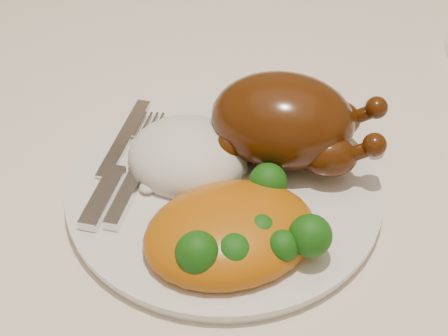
# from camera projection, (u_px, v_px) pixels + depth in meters

# --- Properties ---
(dining_table) EXTENTS (1.60, 0.90, 0.76)m
(dining_table) POSITION_uv_depth(u_px,v_px,m) (212.00, 141.00, 0.78)
(dining_table) COLOR brown
(dining_table) RESTS_ON floor
(tablecloth) EXTENTS (1.73, 1.03, 0.18)m
(tablecloth) POSITION_uv_depth(u_px,v_px,m) (211.00, 93.00, 0.73)
(tablecloth) COLOR #EFE2CE
(tablecloth) RESTS_ON dining_table
(dinner_plate) EXTENTS (0.36, 0.36, 0.01)m
(dinner_plate) POSITION_uv_depth(u_px,v_px,m) (224.00, 189.00, 0.56)
(dinner_plate) COLOR white
(dinner_plate) RESTS_ON tablecloth
(roast_chicken) EXTENTS (0.16, 0.11, 0.08)m
(roast_chicken) POSITION_uv_depth(u_px,v_px,m) (287.00, 121.00, 0.56)
(roast_chicken) COLOR #4D2508
(roast_chicken) RESTS_ON dinner_plate
(rice_mound) EXTENTS (0.12, 0.11, 0.06)m
(rice_mound) POSITION_uv_depth(u_px,v_px,m) (188.00, 157.00, 0.57)
(rice_mound) COLOR white
(rice_mound) RESTS_ON dinner_plate
(mac_and_cheese) EXTENTS (0.18, 0.16, 0.06)m
(mac_and_cheese) POSITION_uv_depth(u_px,v_px,m) (240.00, 232.00, 0.50)
(mac_and_cheese) COLOR #C0580C
(mac_and_cheese) RESTS_ON dinner_plate
(cutlery) EXTENTS (0.05, 0.18, 0.01)m
(cutlery) POSITION_uv_depth(u_px,v_px,m) (121.00, 175.00, 0.56)
(cutlery) COLOR silver
(cutlery) RESTS_ON dinner_plate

